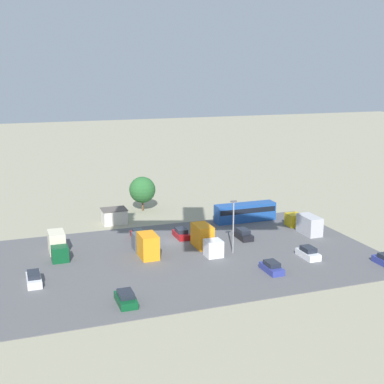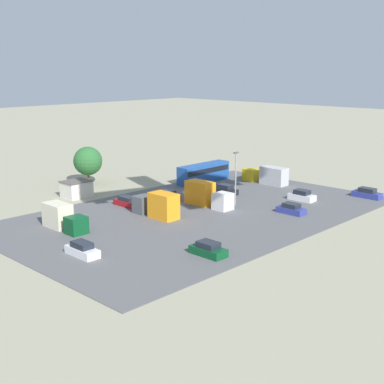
{
  "view_description": "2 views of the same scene",
  "coord_description": "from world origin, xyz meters",
  "px_view_note": "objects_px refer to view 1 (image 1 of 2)",
  "views": [
    {
      "loc": [
        24.32,
        76.55,
        26.82
      ],
      "look_at": [
        5.01,
        23.01,
        13.51
      ],
      "focal_mm": 50.0,
      "sensor_mm": 36.0,
      "label": 1
    },
    {
      "loc": [
        52.95,
        56.97,
        20.08
      ],
      "look_at": [
        4.45,
        10.14,
        4.26
      ],
      "focal_mm": 50.0,
      "sensor_mm": 36.0,
      "label": 2
    }
  ],
  "objects_px": {
    "bus": "(245,212)",
    "parked_car_6": "(181,234)",
    "parked_car_0": "(272,267)",
    "parked_truck_1": "(305,223)",
    "parked_car_1": "(139,235)",
    "parked_truck_3": "(205,239)",
    "shed_building": "(114,216)",
    "parked_car_3": "(308,253)",
    "parked_car_2": "(126,298)",
    "parked_truck_0": "(58,245)",
    "parked_truck_2": "(146,244)",
    "parked_car_7": "(34,279)",
    "parked_car_4": "(243,235)"
  },
  "relations": [
    {
      "from": "bus",
      "to": "parked_car_6",
      "type": "bearing_deg",
      "value": -69.58
    },
    {
      "from": "parked_car_0",
      "to": "parked_truck_1",
      "type": "distance_m",
      "value": 19.76
    },
    {
      "from": "parked_car_1",
      "to": "parked_truck_3",
      "type": "distance_m",
      "value": 11.7
    },
    {
      "from": "shed_building",
      "to": "parked_car_3",
      "type": "xyz_separation_m",
      "value": [
        -22.62,
        27.02,
        -0.55
      ]
    },
    {
      "from": "shed_building",
      "to": "parked_car_2",
      "type": "bearing_deg",
      "value": 80.49
    },
    {
      "from": "bus",
      "to": "parked_truck_0",
      "type": "relative_size",
      "value": 1.55
    },
    {
      "from": "parked_car_1",
      "to": "parked_truck_1",
      "type": "xyz_separation_m",
      "value": [
        -27.05,
        5.56,
        0.81
      ]
    },
    {
      "from": "parked_car_3",
      "to": "parked_truck_2",
      "type": "relative_size",
      "value": 0.56
    },
    {
      "from": "shed_building",
      "to": "parked_car_7",
      "type": "distance_m",
      "value": 28.0
    },
    {
      "from": "parked_truck_2",
      "to": "parked_truck_1",
      "type": "bearing_deg",
      "value": 4.09
    },
    {
      "from": "parked_car_0",
      "to": "parked_car_3",
      "type": "bearing_deg",
      "value": 22.36
    },
    {
      "from": "parked_truck_1",
      "to": "parked_truck_2",
      "type": "distance_m",
      "value": 27.92
    },
    {
      "from": "parked_truck_0",
      "to": "shed_building",
      "type": "bearing_deg",
      "value": -129.66
    },
    {
      "from": "shed_building",
      "to": "parked_truck_1",
      "type": "relative_size",
      "value": 0.51
    },
    {
      "from": "parked_truck_1",
      "to": "parked_car_4",
      "type": "bearing_deg",
      "value": 179.41
    },
    {
      "from": "bus",
      "to": "parked_car_6",
      "type": "xyz_separation_m",
      "value": [
        13.7,
        5.1,
        -1.1
      ]
    },
    {
      "from": "shed_building",
      "to": "parked_car_3",
      "type": "height_order",
      "value": "shed_building"
    },
    {
      "from": "parked_truck_0",
      "to": "parked_truck_2",
      "type": "distance_m",
      "value": 12.93
    },
    {
      "from": "bus",
      "to": "parked_car_7",
      "type": "height_order",
      "value": "bus"
    },
    {
      "from": "parked_car_4",
      "to": "parked_truck_3",
      "type": "bearing_deg",
      "value": -159.58
    },
    {
      "from": "parked_car_4",
      "to": "parked_car_0",
      "type": "bearing_deg",
      "value": -99.89
    },
    {
      "from": "parked_car_2",
      "to": "bus",
      "type": "bearing_deg",
      "value": 43.56
    },
    {
      "from": "parked_truck_2",
      "to": "parked_truck_3",
      "type": "xyz_separation_m",
      "value": [
        -9.01,
        0.72,
        -0.0
      ]
    },
    {
      "from": "parked_car_7",
      "to": "parked_truck_1",
      "type": "height_order",
      "value": "parked_truck_1"
    },
    {
      "from": "parked_truck_3",
      "to": "parked_car_1",
      "type": "bearing_deg",
      "value": -45.21
    },
    {
      "from": "parked_car_7",
      "to": "parked_car_0",
      "type": "bearing_deg",
      "value": -12.33
    },
    {
      "from": "shed_building",
      "to": "parked_truck_0",
      "type": "distance_m",
      "value": 17.49
    },
    {
      "from": "parked_car_7",
      "to": "parked_truck_2",
      "type": "bearing_deg",
      "value": 19.02
    },
    {
      "from": "parked_car_6",
      "to": "parked_truck_3",
      "type": "distance_m",
      "value": 6.93
    },
    {
      "from": "bus",
      "to": "parked_truck_2",
      "type": "relative_size",
      "value": 1.53
    },
    {
      "from": "bus",
      "to": "parked_car_6",
      "type": "relative_size",
      "value": 2.7
    },
    {
      "from": "parked_truck_1",
      "to": "parked_truck_3",
      "type": "relative_size",
      "value": 1.09
    },
    {
      "from": "parked_car_6",
      "to": "parked_truck_3",
      "type": "relative_size",
      "value": 0.53
    },
    {
      "from": "parked_truck_0",
      "to": "parked_truck_3",
      "type": "bearing_deg",
      "value": 166.23
    },
    {
      "from": "parked_car_0",
      "to": "parked_car_4",
      "type": "height_order",
      "value": "parked_car_4"
    },
    {
      "from": "parked_car_6",
      "to": "parked_truck_0",
      "type": "xyz_separation_m",
      "value": [
        19.59,
        1.5,
        0.8
      ]
    },
    {
      "from": "shed_building",
      "to": "parked_truck_1",
      "type": "height_order",
      "value": "parked_truck_1"
    },
    {
      "from": "shed_building",
      "to": "parked_truck_0",
      "type": "xyz_separation_m",
      "value": [
        11.16,
        13.46,
        0.2
      ]
    },
    {
      "from": "shed_building",
      "to": "parked_truck_3",
      "type": "bearing_deg",
      "value": 118.17
    },
    {
      "from": "parked_truck_1",
      "to": "parked_car_2",
      "type": "bearing_deg",
      "value": -153.33
    },
    {
      "from": "parked_car_1",
      "to": "parked_car_3",
      "type": "bearing_deg",
      "value": 141.38
    },
    {
      "from": "parked_car_0",
      "to": "parked_car_7",
      "type": "relative_size",
      "value": 0.93
    },
    {
      "from": "parked_car_3",
      "to": "parked_truck_2",
      "type": "height_order",
      "value": "parked_truck_2"
    },
    {
      "from": "parked_car_3",
      "to": "parked_truck_3",
      "type": "distance_m",
      "value": 15.18
    },
    {
      "from": "bus",
      "to": "parked_car_3",
      "type": "height_order",
      "value": "bus"
    },
    {
      "from": "parked_truck_1",
      "to": "parked_truck_2",
      "type": "height_order",
      "value": "parked_truck_2"
    },
    {
      "from": "parked_car_0",
      "to": "parked_car_2",
      "type": "height_order",
      "value": "parked_car_2"
    },
    {
      "from": "parked_car_4",
      "to": "parked_truck_3",
      "type": "height_order",
      "value": "parked_truck_3"
    },
    {
      "from": "parked_car_3",
      "to": "parked_car_0",
      "type": "bearing_deg",
      "value": -157.64
    },
    {
      "from": "parked_car_0",
      "to": "parked_truck_3",
      "type": "height_order",
      "value": "parked_truck_3"
    }
  ]
}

